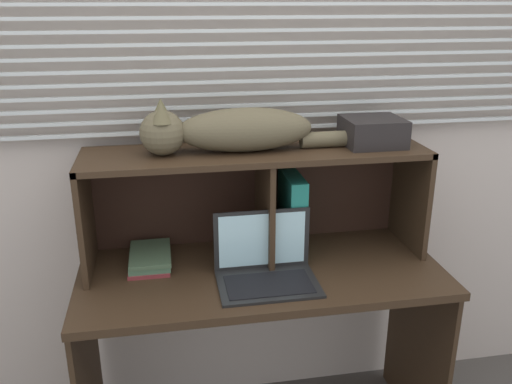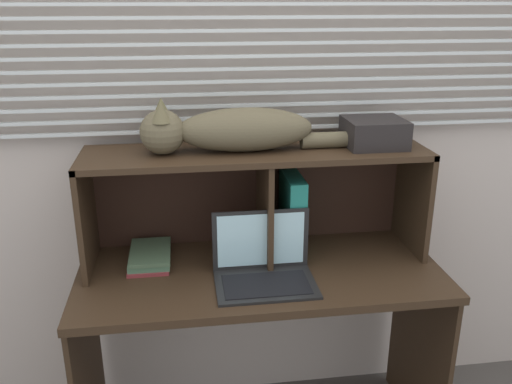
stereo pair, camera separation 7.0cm
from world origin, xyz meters
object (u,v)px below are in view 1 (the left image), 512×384
object	(u,v)px
laptop	(265,267)
book_stack	(150,258)
binder_upright	(292,215)
cat	(229,130)
storage_box	(373,132)

from	to	relation	value
laptop	book_stack	world-z (taller)	laptop
laptop	book_stack	xyz separation A→B (m)	(-0.40, 0.19, -0.03)
binder_upright	laptop	bearing A→B (deg)	-125.85
cat	laptop	xyz separation A→B (m)	(0.09, -0.20, -0.45)
book_stack	cat	bearing A→B (deg)	0.52
cat	laptop	bearing A→B (deg)	-64.17
laptop	binder_upright	distance (m)	0.26
binder_upright	storage_box	size ratio (longest dim) A/B	1.49
storage_box	cat	bearing A→B (deg)	180.00
laptop	book_stack	distance (m)	0.45
binder_upright	book_stack	world-z (taller)	binder_upright
cat	binder_upright	xyz separation A→B (m)	(0.24, 0.00, -0.34)
laptop	cat	bearing A→B (deg)	115.83
laptop	book_stack	bearing A→B (deg)	154.36
laptop	binder_upright	bearing A→B (deg)	54.15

